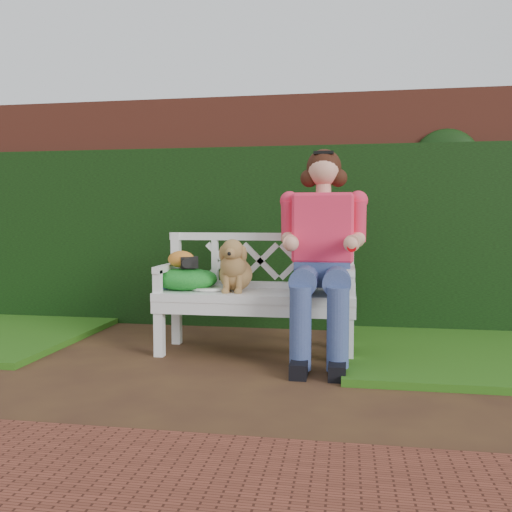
# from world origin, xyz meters

# --- Properties ---
(ground) EXTENTS (60.00, 60.00, 0.00)m
(ground) POSITION_xyz_m (0.00, 0.00, 0.00)
(ground) COLOR #372017
(brick_wall) EXTENTS (10.00, 0.30, 2.20)m
(brick_wall) POSITION_xyz_m (0.00, 1.90, 1.10)
(brick_wall) COLOR brown
(brick_wall) RESTS_ON ground
(ivy_hedge) EXTENTS (10.00, 0.18, 1.70)m
(ivy_hedge) POSITION_xyz_m (0.00, 1.68, 0.85)
(ivy_hedge) COLOR #13390E
(ivy_hedge) RESTS_ON ground
(brick_paving) EXTENTS (4.00, 1.20, 0.03)m
(brick_paving) POSITION_xyz_m (0.00, -1.60, 0.01)
(brick_paving) COLOR brown
(brick_paving) RESTS_ON ground
(garden_bench) EXTENTS (1.62, 0.73, 0.48)m
(garden_bench) POSITION_xyz_m (0.44, 0.64, 0.24)
(garden_bench) COLOR white
(garden_bench) RESTS_ON ground
(seated_woman) EXTENTS (0.76, 0.96, 1.60)m
(seated_woman) POSITION_xyz_m (0.95, 0.62, 0.80)
(seated_woman) COLOR #FF516E
(seated_woman) RESTS_ON ground
(dog) EXTENTS (0.39, 0.44, 0.41)m
(dog) POSITION_xyz_m (0.29, 0.62, 0.68)
(dog) COLOR brown
(dog) RESTS_ON garden_bench
(tennis_racket) EXTENTS (0.65, 0.32, 0.03)m
(tennis_racket) POSITION_xyz_m (0.05, 0.65, 0.50)
(tennis_racket) COLOR silver
(tennis_racket) RESTS_ON garden_bench
(green_bag) EXTENTS (0.61, 0.54, 0.17)m
(green_bag) POSITION_xyz_m (-0.12, 0.65, 0.57)
(green_bag) COLOR #3D9135
(green_bag) RESTS_ON garden_bench
(camera_item) EXTENTS (0.16, 0.14, 0.09)m
(camera_item) POSITION_xyz_m (-0.08, 0.63, 0.70)
(camera_item) COLOR black
(camera_item) RESTS_ON green_bag
(baseball_glove) EXTENTS (0.25, 0.22, 0.13)m
(baseball_glove) POSITION_xyz_m (-0.14, 0.64, 0.72)
(baseball_glove) COLOR #C77325
(baseball_glove) RESTS_ON green_bag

